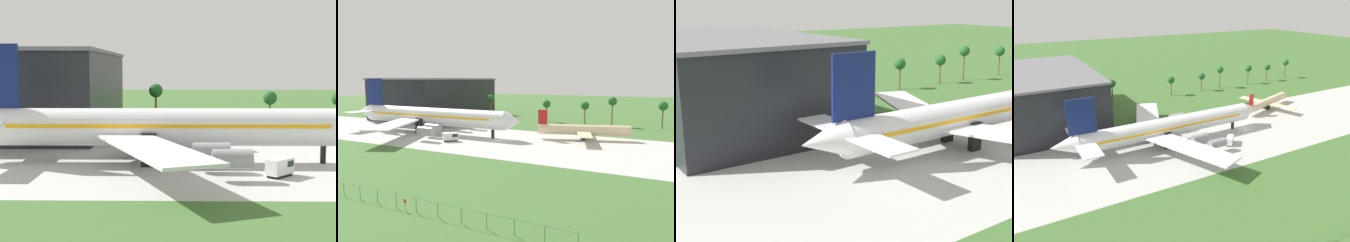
% 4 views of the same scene
% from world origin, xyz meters
% --- Properties ---
extents(jet_airliner, '(73.68, 61.52, 19.67)m').
position_xyz_m(jet_airliner, '(-30.83, 2.69, 5.94)').
color(jet_airliner, white).
rests_on(jet_airliner, ground_plane).
extents(terminal_building, '(36.72, 61.20, 19.81)m').
position_xyz_m(terminal_building, '(-62.73, 46.70, 9.92)').
color(terminal_building, black).
rests_on(terminal_building, ground_plane).
extents(palm_tree_row, '(110.34, 3.60, 11.93)m').
position_xyz_m(palm_tree_row, '(25.59, 52.70, 8.69)').
color(palm_tree_row, brown).
rests_on(palm_tree_row, ground_plane).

